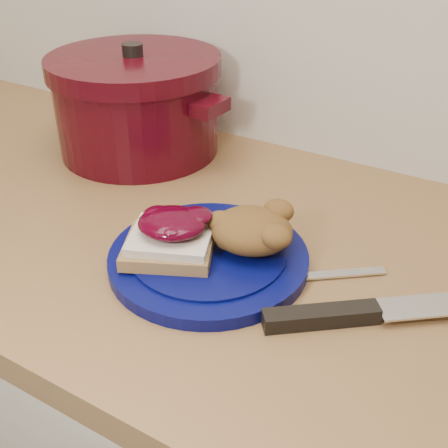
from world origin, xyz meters
The scene contains 8 objects.
base_cabinet centered at (0.00, 1.50, 0.43)m, with size 4.00×0.60×0.86m, color beige.
plate centered at (0.06, 1.44, 0.91)m, with size 0.24×0.24×0.02m, color #040844.
sandwich centered at (0.02, 1.41, 0.94)m, with size 0.13×0.13×0.05m.
stuffing_mound centered at (0.10, 1.47, 0.94)m, with size 0.10×0.09×0.05m, color brown.
chef_knife centered at (0.25, 1.43, 0.91)m, with size 0.28×0.23×0.02m.
butter_knife centered at (0.18, 1.48, 0.90)m, with size 0.17×0.01×0.00m, color silver.
dutch_oven centered at (-0.22, 1.66, 0.98)m, with size 0.34×0.29×0.18m.
pepper_grinder centered at (-0.33, 1.72, 0.96)m, with size 0.06×0.06×0.11m.
Camera 1 is at (0.36, 0.97, 1.31)m, focal length 45.00 mm.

